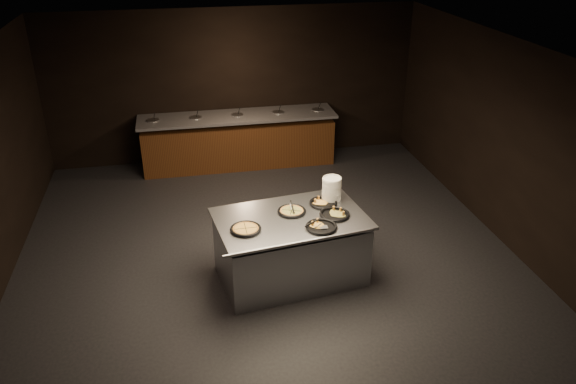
# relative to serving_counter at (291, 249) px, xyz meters

# --- Properties ---
(room) EXTENTS (7.02, 8.02, 2.92)m
(room) POSITION_rel_serving_counter_xyz_m (-0.21, 0.32, 1.01)
(room) COLOR black
(room) RESTS_ON ground
(salad_bar) EXTENTS (3.70, 0.83, 1.18)m
(salad_bar) POSITION_rel_serving_counter_xyz_m (-0.21, 3.88, -0.00)
(salad_bar) COLOR #532E13
(salad_bar) RESTS_ON ground
(serving_counter) EXTENTS (2.05, 1.47, 0.92)m
(serving_counter) POSITION_rel_serving_counter_xyz_m (0.00, 0.00, 0.00)
(serving_counter) COLOR silver
(serving_counter) RESTS_ON ground
(plate_stack) EXTENTS (0.26, 0.26, 0.32)m
(plate_stack) POSITION_rel_serving_counter_xyz_m (0.64, 0.37, 0.64)
(plate_stack) COLOR silver
(plate_stack) RESTS_ON serving_counter
(pan_veggie_whole) EXTENTS (0.39, 0.39, 0.04)m
(pan_veggie_whole) POSITION_rel_serving_counter_xyz_m (-0.61, -0.21, 0.50)
(pan_veggie_whole) COLOR black
(pan_veggie_whole) RESTS_ON serving_counter
(pan_cheese_whole) EXTENTS (0.37, 0.37, 0.04)m
(pan_cheese_whole) POSITION_rel_serving_counter_xyz_m (0.04, 0.13, 0.50)
(pan_cheese_whole) COLOR black
(pan_cheese_whole) RESTS_ON serving_counter
(pan_cheese_slices_a) EXTENTS (0.38, 0.38, 0.04)m
(pan_cheese_slices_a) POSITION_rel_serving_counter_xyz_m (0.50, 0.27, 0.50)
(pan_cheese_slices_a) COLOR black
(pan_cheese_slices_a) RESTS_ON serving_counter
(pan_cheese_slices_b) EXTENTS (0.40, 0.40, 0.04)m
(pan_cheese_slices_b) POSITION_rel_serving_counter_xyz_m (0.32, -0.34, 0.50)
(pan_cheese_slices_b) COLOR black
(pan_cheese_slices_b) RESTS_ON serving_counter
(pan_veggie_slices) EXTENTS (0.39, 0.39, 0.04)m
(pan_veggie_slices) POSITION_rel_serving_counter_xyz_m (0.56, -0.07, 0.50)
(pan_veggie_slices) COLOR black
(pan_veggie_slices) RESTS_ON serving_counter
(server_left) EXTENTS (0.09, 0.29, 0.14)m
(server_left) POSITION_rel_serving_counter_xyz_m (0.04, 0.15, 0.54)
(server_left) COLOR silver
(server_left) RESTS_ON serving_counter
(server_right) EXTENTS (0.29, 0.09, 0.14)m
(server_right) POSITION_rel_serving_counter_xyz_m (0.24, -0.35, 0.55)
(server_right) COLOR silver
(server_right) RESTS_ON serving_counter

